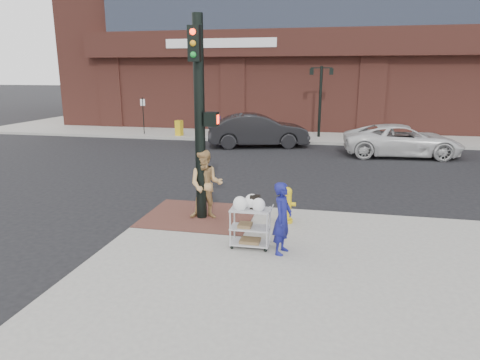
% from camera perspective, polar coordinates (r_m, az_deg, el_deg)
% --- Properties ---
extents(ground, '(220.00, 220.00, 0.00)m').
position_cam_1_polar(ground, '(10.40, -3.72, -7.37)').
color(ground, black).
rests_on(ground, ground).
extents(sidewalk_far, '(65.00, 36.00, 0.15)m').
position_cam_1_polar(sidewalk_far, '(42.62, 25.52, 7.78)').
color(sidewalk_far, gray).
rests_on(sidewalk_far, ground).
extents(brick_curb_ramp, '(2.80, 2.40, 0.01)m').
position_cam_1_polar(brick_curb_ramp, '(11.31, -5.44, -4.74)').
color(brick_curb_ramp, '#562F28').
rests_on(brick_curb_ramp, sidewalk_near).
extents(lamp_post, '(1.32, 0.22, 4.00)m').
position_cam_1_polar(lamp_post, '(25.34, 10.68, 11.23)').
color(lamp_post, black).
rests_on(lamp_post, sidewalk_far).
extents(parking_sign, '(0.05, 0.05, 2.20)m').
position_cam_1_polar(parking_sign, '(26.86, -12.77, 8.36)').
color(parking_sign, black).
rests_on(parking_sign, sidewalk_far).
extents(traffic_signal_pole, '(0.61, 0.51, 5.00)m').
position_cam_1_polar(traffic_signal_pole, '(10.59, -5.34, 8.80)').
color(traffic_signal_pole, black).
rests_on(traffic_signal_pole, sidewalk_near).
extents(woman_blue, '(0.49, 0.62, 1.52)m').
position_cam_1_polar(woman_blue, '(8.83, 5.67, -5.10)').
color(woman_blue, navy).
rests_on(woman_blue, sidewalk_near).
extents(pedestrian_tan, '(0.97, 0.82, 1.78)m').
position_cam_1_polar(pedestrian_tan, '(10.88, -4.56, -0.62)').
color(pedestrian_tan, tan).
rests_on(pedestrian_tan, sidewalk_near).
extents(sedan_dark, '(5.51, 3.17, 1.72)m').
position_cam_1_polar(sedan_dark, '(22.52, 2.39, 6.63)').
color(sedan_dark, black).
rests_on(sedan_dark, ground).
extents(minivan_white, '(5.46, 2.82, 1.47)m').
position_cam_1_polar(minivan_white, '(21.29, 20.81, 4.95)').
color(minivan_white, silver).
rests_on(minivan_white, ground).
extents(utility_cart, '(0.84, 0.47, 1.16)m').
position_cam_1_polar(utility_cart, '(9.14, 1.37, -5.89)').
color(utility_cart, '#ADADB2').
rests_on(utility_cart, sidewalk_near).
extents(fire_hydrant, '(0.43, 0.30, 0.92)m').
position_cam_1_polar(fire_hydrant, '(10.71, 6.30, -3.26)').
color(fire_hydrant, gold).
rests_on(fire_hydrant, sidewalk_near).
extents(newsbox_yellow, '(0.45, 0.42, 0.90)m').
position_cam_1_polar(newsbox_yellow, '(25.80, -8.12, 6.88)').
color(newsbox_yellow, gold).
rests_on(newsbox_yellow, sidewalk_far).
extents(newsbox_blue, '(0.56, 0.53, 1.11)m').
position_cam_1_polar(newsbox_blue, '(25.76, -3.33, 7.22)').
color(newsbox_blue, navy).
rests_on(newsbox_blue, sidewalk_far).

